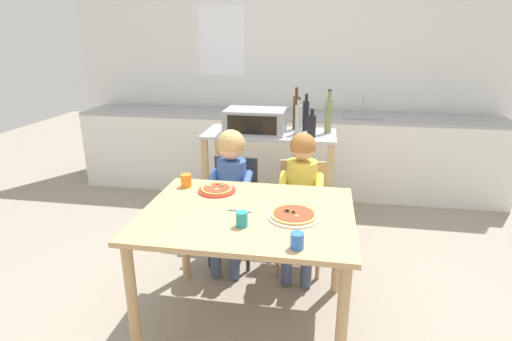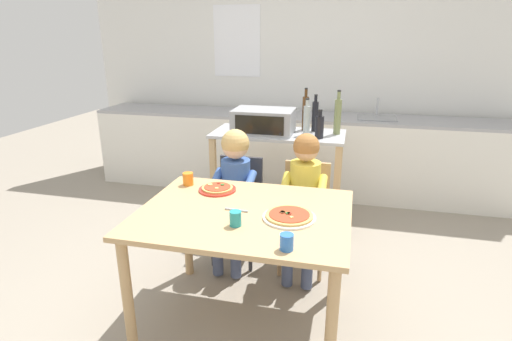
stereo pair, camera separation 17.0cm
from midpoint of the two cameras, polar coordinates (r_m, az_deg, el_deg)
name	(u,v)px [view 1 (the left image)]	position (r m, az deg, el deg)	size (l,w,h in m)	color
ground_plane	(271,239)	(3.65, 0.74, -9.68)	(10.85, 10.85, 0.00)	gray
back_wall_tiled	(291,68)	(4.90, 3.94, 14.17)	(5.22, 0.13, 2.70)	white
kitchen_counter	(286,152)	(4.66, 3.22, 2.56)	(4.70, 0.60, 1.08)	silver
kitchen_island_cart	(270,165)	(3.67, 0.60, 0.79)	(1.16, 0.53, 0.91)	#B7BABF
toaster_oven	(255,121)	(3.56, -1.46, 6.98)	(0.52, 0.36, 0.21)	#999BA0
bottle_dark_olive_oil	(306,115)	(3.65, 5.69, 7.80)	(0.05, 0.05, 0.33)	black
bottle_slim_sauce	(328,115)	(3.57, 8.82, 7.75)	(0.06, 0.06, 0.38)	olive
bottle_tall_green_wine	(312,125)	(3.41, 6.42, 6.32)	(0.07, 0.07, 0.24)	black
bottle_squat_spirits	(296,112)	(3.69, 4.32, 8.24)	(0.06, 0.06, 0.37)	#4C2D14
bottle_clear_vinegar	(298,119)	(3.51, 4.59, 7.26)	(0.06, 0.06, 0.31)	#ADB7B2
dining_table	(247,227)	(2.40, -3.26, -8.03)	(1.22, 0.95, 0.76)	tan
dining_chair_left	(234,202)	(3.20, -4.65, -4.43)	(0.36, 0.36, 0.81)	#333338
dining_chair_right	(301,207)	(3.11, 4.77, -5.17)	(0.36, 0.36, 0.81)	tan
child_in_blue_striped_shirt	(230,181)	(3.02, -5.28, -1.48)	(0.32, 0.42, 1.05)	#424C6B
child_in_yellow_shirt	(301,189)	(2.92, 4.67, -2.57)	(0.32, 0.42, 1.06)	#424C6B
pizza_plate_red_rimmed	(217,190)	(2.66, -7.37, -2.71)	(0.24, 0.24, 0.03)	red
pizza_plate_white	(294,215)	(2.28, 3.20, -6.33)	(0.30, 0.30, 0.03)	white
drinking_cup_teal	(242,219)	(2.17, -4.29, -6.87)	(0.06, 0.06, 0.08)	teal
drinking_cup_blue	(297,241)	(1.96, 3.30, -9.88)	(0.07, 0.07, 0.08)	blue
drinking_cup_orange	(186,181)	(2.76, -11.56, -1.41)	(0.07, 0.07, 0.09)	orange
serving_spoon	(240,210)	(2.36, -4.35, -5.66)	(0.01, 0.01, 0.14)	#B7BABF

